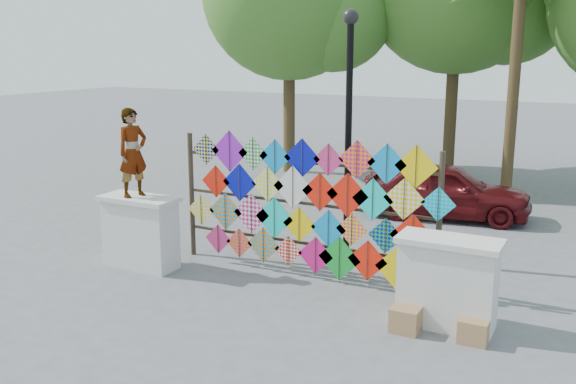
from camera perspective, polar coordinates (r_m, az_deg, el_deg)
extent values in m
plane|color=slate|center=(10.48, -0.58, -8.58)|extent=(80.00, 80.00, 0.00)
cube|color=silver|center=(11.59, -12.97, -3.68)|extent=(1.30, 0.55, 1.20)
cube|color=silver|center=(11.42, -13.13, -0.60)|extent=(1.40, 0.65, 0.08)
cube|color=silver|center=(9.21, 13.97, -8.07)|extent=(1.30, 0.55, 1.20)
cube|color=silver|center=(9.00, 14.19, -4.26)|extent=(1.40, 0.65, 0.08)
cylinder|color=#30261A|center=(11.97, -8.56, -0.25)|extent=(0.09, 0.09, 2.30)
cylinder|color=#30261A|center=(10.05, 13.27, -2.96)|extent=(0.09, 0.09, 2.30)
cube|color=#30261A|center=(10.97, 1.37, -4.55)|extent=(4.60, 0.04, 0.04)
cube|color=#30261A|center=(10.78, 1.39, -1.00)|extent=(4.60, 0.04, 0.04)
cube|color=#30261A|center=(10.64, 1.41, 2.66)|extent=(4.60, 0.04, 0.04)
cube|color=#060DA1|center=(11.53, -7.29, 3.78)|extent=(0.56, 0.01, 0.56)
cube|color=#30261A|center=(11.52, -7.32, 3.77)|extent=(0.01, 0.01, 0.55)
cube|color=purple|center=(11.26, -5.22, 3.63)|extent=(0.73, 0.01, 0.73)
cube|color=#30261A|center=(11.25, -5.25, 3.62)|extent=(0.01, 0.01, 0.72)
cube|color=#12962B|center=(11.01, -3.13, 3.41)|extent=(0.58, 0.01, 0.58)
cube|color=#30261A|center=(11.00, -3.16, 3.41)|extent=(0.01, 0.01, 0.57)
cube|color=#0989D3|center=(10.81, -1.17, 3.15)|extent=(0.60, 0.01, 0.60)
cube|color=#30261A|center=(10.80, -1.20, 3.14)|extent=(0.01, 0.01, 0.59)
cube|color=#060DA1|center=(10.57, 1.25, 3.03)|extent=(0.66, 0.01, 0.66)
cube|color=#30261A|center=(10.56, 1.22, 3.02)|extent=(0.01, 0.01, 0.65)
cube|color=#CE2C6D|center=(10.38, 3.61, 2.88)|extent=(0.53, 0.01, 0.53)
cube|color=#30261A|center=(10.36, 3.58, 2.87)|extent=(0.01, 0.01, 0.52)
cube|color=orange|center=(10.18, 6.15, 2.88)|extent=(0.62, 0.01, 0.62)
cube|color=#30261A|center=(10.17, 6.12, 2.87)|extent=(0.01, 0.01, 0.61)
cube|color=#0989D3|center=(10.02, 8.78, 2.48)|extent=(0.64, 0.01, 0.64)
cube|color=#30261A|center=(10.01, 8.75, 2.47)|extent=(0.01, 0.01, 0.63)
cube|color=yellow|center=(9.89, 11.32, 2.22)|extent=(0.68, 0.01, 0.68)
cube|color=#30261A|center=(9.88, 11.30, 2.21)|extent=(0.01, 0.01, 0.67)
cube|color=red|center=(11.47, -6.42, 0.95)|extent=(0.59, 0.01, 0.59)
cube|color=#30261A|center=(11.46, -6.46, 0.94)|extent=(0.01, 0.01, 0.58)
cube|color=#060DA1|center=(11.20, -4.33, 0.84)|extent=(0.68, 0.01, 0.68)
cube|color=#30261A|center=(11.19, -4.36, 0.83)|extent=(0.01, 0.01, 0.66)
cube|color=yellow|center=(10.92, -1.82, 0.70)|extent=(0.62, 0.01, 0.62)
cube|color=#30261A|center=(10.91, -1.85, 0.69)|extent=(0.01, 0.01, 0.61)
cube|color=silver|center=(10.70, 0.44, 0.43)|extent=(0.74, 0.01, 0.74)
cube|color=#30261A|center=(10.69, 0.41, 0.41)|extent=(0.01, 0.01, 0.72)
cube|color=red|center=(10.50, 2.85, 0.00)|extent=(0.65, 0.01, 0.65)
cube|color=#30261A|center=(10.49, 2.82, -0.01)|extent=(0.01, 0.01, 0.64)
cube|color=red|center=(10.31, 5.30, -0.27)|extent=(0.73, 0.01, 0.73)
cube|color=#30261A|center=(10.30, 5.28, -0.28)|extent=(0.01, 0.01, 0.71)
cube|color=#0DD2C7|center=(10.17, 7.53, -0.67)|extent=(0.69, 0.01, 0.69)
cube|color=#30261A|center=(10.16, 7.51, -0.69)|extent=(0.01, 0.01, 0.68)
cube|color=silver|center=(10.00, 10.28, -0.62)|extent=(0.67, 0.01, 0.67)
cube|color=#30261A|center=(9.99, 10.26, -0.63)|extent=(0.01, 0.01, 0.66)
cube|color=#0DD2C7|center=(9.87, 13.21, -1.05)|extent=(0.54, 0.01, 0.54)
cube|color=#30261A|center=(9.86, 13.19, -1.07)|extent=(0.01, 0.01, 0.53)
cube|color=silver|center=(11.73, -7.72, -1.57)|extent=(0.56, 0.01, 0.56)
cube|color=#30261A|center=(11.72, -7.75, -1.58)|extent=(0.01, 0.01, 0.55)
cube|color=orange|center=(11.44, -5.58, -1.72)|extent=(0.68, 0.01, 0.68)
cube|color=#30261A|center=(11.43, -5.62, -1.73)|extent=(0.01, 0.01, 0.67)
cube|color=#CF136D|center=(11.16, -3.27, -1.93)|extent=(0.71, 0.01, 0.71)
cube|color=#30261A|center=(11.15, -3.30, -1.94)|extent=(0.01, 0.01, 0.70)
cube|color=#0DD2C7|center=(10.95, -1.22, -2.31)|extent=(0.73, 0.01, 0.73)
cube|color=#30261A|center=(10.94, -1.25, -2.33)|extent=(0.01, 0.01, 0.71)
cube|color=yellow|center=(10.75, 1.01, -2.91)|extent=(0.61, 0.01, 0.61)
cube|color=#30261A|center=(10.74, 0.98, -2.92)|extent=(0.01, 0.01, 0.60)
cube|color=#0989D3|center=(10.54, 3.61, -3.26)|extent=(0.64, 0.01, 0.64)
cube|color=#30261A|center=(10.53, 3.58, -3.28)|extent=(0.01, 0.01, 0.62)
cube|color=#CE2C6D|center=(10.38, 5.68, -3.35)|extent=(0.54, 0.01, 0.54)
cube|color=#30261A|center=(10.36, 5.65, -3.37)|extent=(0.01, 0.01, 0.53)
cube|color=#060DA1|center=(10.20, 8.67, -3.87)|extent=(0.58, 0.01, 0.58)
cube|color=#30261A|center=(10.18, 8.65, -3.89)|extent=(0.01, 0.01, 0.57)
cube|color=red|center=(10.06, 10.99, -3.94)|extent=(0.73, 0.01, 0.73)
cube|color=#30261A|center=(10.05, 10.97, -3.96)|extent=(0.01, 0.01, 0.72)
cube|color=#CE2C6D|center=(11.63, -6.23, -4.16)|extent=(0.54, 0.01, 0.54)
cube|color=#30261A|center=(11.62, -6.26, -4.18)|extent=(0.01, 0.01, 0.53)
cube|color=orange|center=(11.40, -4.34, -4.54)|extent=(0.53, 0.01, 0.53)
cube|color=#30261A|center=(11.39, -4.38, -4.55)|extent=(0.01, 0.01, 0.52)
cube|color=#0989D3|center=(11.15, -2.20, -4.73)|extent=(0.65, 0.01, 0.65)
cube|color=#30261A|center=(11.14, -2.23, -4.74)|extent=(0.01, 0.01, 0.63)
cube|color=silver|center=(10.94, 0.03, -5.24)|extent=(0.53, 0.01, 0.53)
cube|color=#30261A|center=(10.93, 0.01, -5.25)|extent=(0.01, 0.01, 0.52)
cube|color=#CF136D|center=(10.73, 2.46, -5.65)|extent=(0.64, 0.01, 0.64)
cube|color=#30261A|center=(10.71, 2.44, -5.67)|extent=(0.01, 0.01, 0.63)
cube|color=#12962B|center=(10.56, 4.59, -5.92)|extent=(0.75, 0.01, 0.75)
cube|color=#30261A|center=(10.55, 4.57, -5.94)|extent=(0.01, 0.01, 0.73)
cube|color=red|center=(10.38, 7.07, -6.06)|extent=(0.68, 0.01, 0.68)
cube|color=#30261A|center=(10.37, 7.05, -6.08)|extent=(0.01, 0.01, 0.67)
cube|color=yellow|center=(10.24, 9.70, -6.71)|extent=(0.74, 0.01, 0.74)
cube|color=#30261A|center=(10.23, 9.68, -6.73)|extent=(0.01, 0.01, 0.72)
cube|color=#12962B|center=(10.11, 12.50, -7.11)|extent=(0.71, 0.01, 0.71)
cube|color=#30261A|center=(10.10, 12.48, -7.14)|extent=(0.01, 0.01, 0.70)
cylinder|color=#4F3C21|center=(19.91, 0.10, 7.32)|extent=(0.36, 0.36, 3.85)
sphere|color=#336A21|center=(19.57, 4.04, 15.88)|extent=(3.64, 3.64, 3.64)
cylinder|color=#4F3C21|center=(20.22, 14.29, 7.40)|extent=(0.36, 0.36, 4.12)
cylinder|color=#4F3C21|center=(16.82, 19.39, 8.42)|extent=(0.28, 0.28, 5.50)
imported|color=#99999E|center=(11.32, -13.63, 3.41)|extent=(0.50, 0.64, 1.53)
imported|color=#4D0D10|center=(15.01, 13.88, 0.15)|extent=(3.91, 2.07, 1.27)
cylinder|color=black|center=(11.58, 5.37, 4.19)|extent=(0.12, 0.12, 4.20)
sphere|color=black|center=(11.46, 5.60, 15.23)|extent=(0.28, 0.28, 0.28)
cube|color=#9B6C4B|center=(9.09, 10.42, -11.08)|extent=(0.39, 0.35, 0.35)
cube|color=#9B6C4B|center=(9.00, 16.21, -11.74)|extent=(0.38, 0.35, 0.32)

